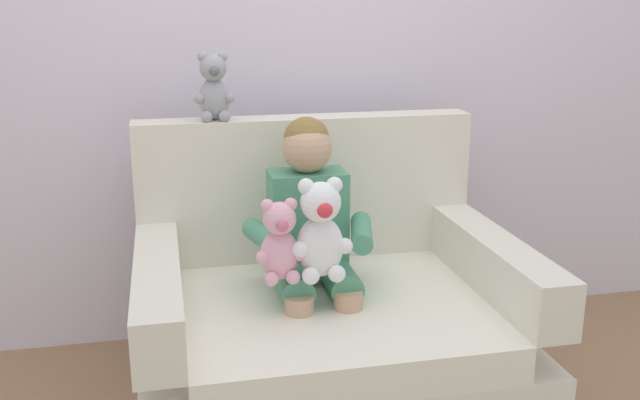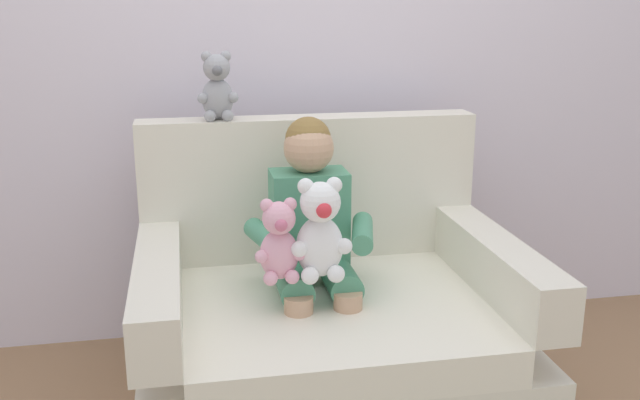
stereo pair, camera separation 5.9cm
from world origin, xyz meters
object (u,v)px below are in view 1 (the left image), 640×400
(plush_white, at_px, (321,232))
(armchair, at_px, (327,324))
(seated_child, at_px, (311,229))
(plush_pink, at_px, (280,243))
(plush_grey_on_backrest, at_px, (214,89))

(plush_white, bearing_deg, armchair, 59.61)
(armchair, relative_size, plush_white, 3.87)
(seated_child, relative_size, plush_pink, 3.10)
(plush_white, bearing_deg, plush_pink, 168.89)
(armchair, bearing_deg, plush_grey_on_backrest, 132.22)
(plush_pink, xyz_separation_m, plush_grey_on_backrest, (-0.15, 0.50, 0.42))
(plush_pink, bearing_deg, armchair, 46.60)
(armchair, distance_m, seated_child, 0.34)
(seated_child, xyz_separation_m, plush_white, (-0.01, -0.18, 0.05))
(armchair, xyz_separation_m, plush_grey_on_backrest, (-0.33, 0.36, 0.78))
(armchair, height_order, seated_child, seated_child)
(armchair, xyz_separation_m, seated_child, (-0.05, 0.04, 0.34))
(seated_child, distance_m, plush_white, 0.19)
(seated_child, bearing_deg, armchair, -34.19)
(armchair, bearing_deg, seated_child, 142.32)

